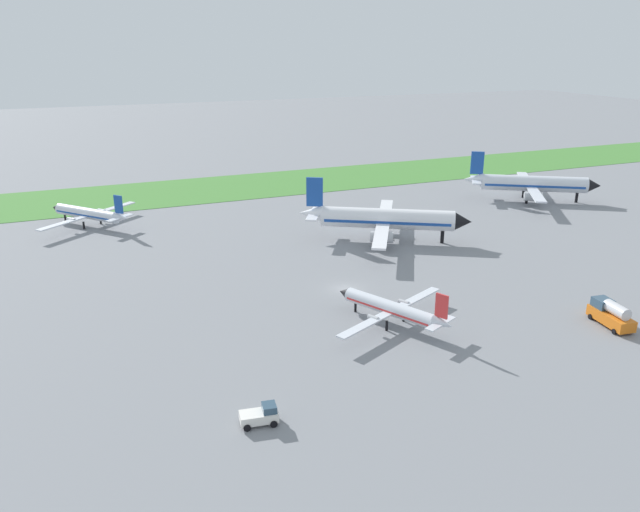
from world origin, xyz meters
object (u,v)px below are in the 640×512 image
Objects in this scene: airplane_foreground_turboprop at (392,308)px; airplane_taxiing_turboprop at (89,213)px; fuel_truck_near_gate at (611,314)px; airplane_parked_jet_far at (531,184)px; airplane_midfield_jet at (384,219)px; pushback_tug_midfield at (261,415)px.

airplane_foreground_turboprop is 70.49m from airplane_taxiing_turboprop.
fuel_truck_near_gate is (58.35, -73.36, -1.01)m from airplane_taxiing_turboprop.
airplane_parked_jet_far is 46.88m from airplane_midfield_jet.
airplane_taxiing_turboprop is (-93.52, 16.80, -1.31)m from airplane_parked_jet_far.
airplane_midfield_jet is 4.20× the size of fuel_truck_near_gate.
fuel_truck_near_gate is at bearing -46.33° from airplane_midfield_jet.
airplane_foreground_turboprop is 0.67× the size of airplane_midfield_jet.
airplane_parked_jet_far is at bearing -78.26° from airplane_foreground_turboprop.
airplane_midfield_jet is 60.17m from pushback_tug_midfield.
airplane_parked_jet_far is 4.00× the size of fuel_truck_near_gate.
airplane_parked_jet_far is 66.65m from fuel_truck_near_gate.
fuel_truck_near_gate is (-35.17, -56.57, -2.32)m from airplane_parked_jet_far.
airplane_midfield_jet is 7.44× the size of pushback_tug_midfield.
airplane_parked_jet_far reaches higher than fuel_truck_near_gate.
airplane_taxiing_turboprop is at bearing 178.94° from airplane_midfield_jet.
airplane_foreground_turboprop is 26.46m from pushback_tug_midfield.
airplane_taxiing_turboprop reaches higher than airplane_foreground_turboprop.
airplane_parked_jet_far is 0.95× the size of airplane_midfield_jet.
airplane_parked_jet_far reaches higher than airplane_foreground_turboprop.
airplane_midfield_jet reaches higher than airplane_taxiing_turboprop.
airplane_foreground_turboprop is 2.83× the size of fuel_truck_near_gate.
airplane_midfield_jet reaches higher than fuel_truck_near_gate.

